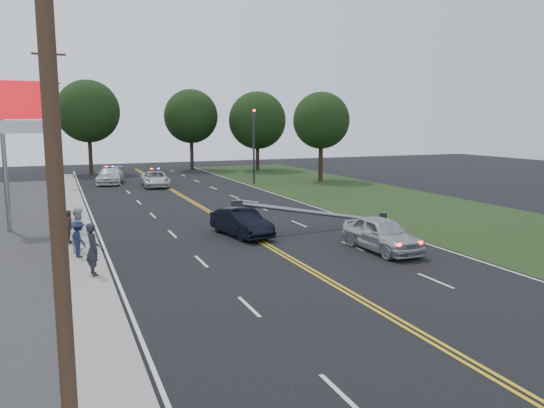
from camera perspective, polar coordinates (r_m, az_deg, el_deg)
name	(u,v)px	position (r m, az deg, el deg)	size (l,w,h in m)	color
ground	(322,277)	(20.51, 5.44, -7.86)	(120.00, 120.00, 0.00)	black
sidewalk	(78,240)	(27.99, -20.16, -3.70)	(1.80, 70.00, 0.12)	gray
grass_verge	(436,213)	(36.02, 17.19, -0.92)	(12.00, 80.00, 0.01)	black
centerline_yellow	(239,229)	(29.46, -3.61, -2.65)	(0.36, 80.00, 0.00)	gold
pylon_sign	(26,119)	(31.40, -24.91, 8.26)	(3.20, 0.35, 8.00)	gray
traffic_signal	(254,139)	(50.51, -1.97, 6.97)	(0.28, 0.41, 7.05)	#2D2D30
fallen_streetlight	(323,213)	(29.10, 5.48, -1.00)	(9.36, 0.44, 1.91)	#2D2D30
utility_pole_near	(55,171)	(9.40, -22.33, 3.28)	(1.60, 0.28, 10.00)	#382619
utility_pole_mid	(54,137)	(29.38, -22.41, 6.64)	(1.60, 0.28, 10.00)	#382619
utility_pole_far	(54,131)	(51.38, -22.43, 7.32)	(1.60, 0.28, 10.00)	#382619
tree_6	(88,111)	(62.89, -19.17, 9.40)	(6.91, 6.91, 10.45)	black
tree_7	(191,116)	(65.44, -8.71, 9.30)	(6.47, 6.47, 9.73)	black
tree_8	(257,120)	(64.47, -1.58, 8.98)	(6.89, 6.89, 9.45)	black
tree_9	(321,121)	(52.88, 5.31, 8.93)	(5.57, 5.57, 8.77)	black
crashed_sedan	(241,222)	(27.53, -3.32, -1.97)	(1.52, 4.35, 1.43)	black
waiting_sedan	(382,234)	(24.84, 11.74, -3.18)	(1.85, 4.59, 1.56)	#AEB2B7
emergency_a	(155,179)	(49.39, -12.44, 2.63)	(2.28, 4.95, 1.38)	silver
emergency_b	(110,176)	(52.84, -17.01, 2.94)	(2.17, 5.34, 1.55)	silver
bystander_a	(93,249)	(21.16, -18.72, -4.62)	(0.73, 0.48, 2.01)	#26262D
bystander_b	(79,230)	(25.18, -20.01, -2.60)	(0.97, 0.75, 1.99)	silver
bystander_c	(79,239)	(24.17, -20.07, -3.56)	(1.02, 0.59, 1.58)	#1B2444
bystander_d	(69,227)	(26.99, -20.98, -2.31)	(0.95, 0.40, 1.62)	#504240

